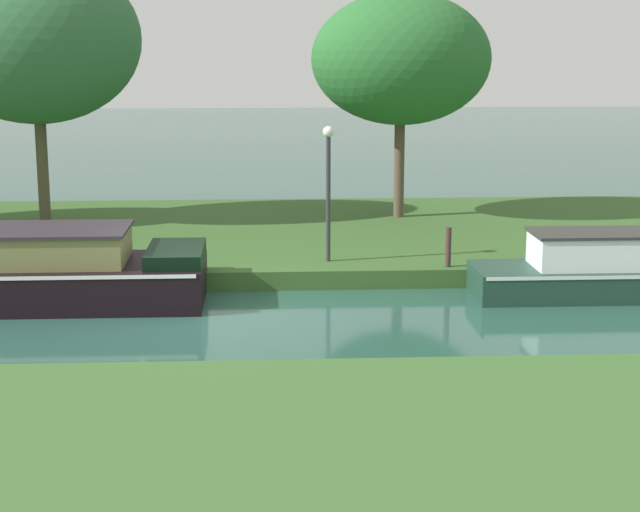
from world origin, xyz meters
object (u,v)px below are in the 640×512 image
at_px(lamp_post, 328,177).
at_px(mooring_post_near, 448,247).
at_px(mooring_post_far, 62,255).
at_px(willow_tree_centre, 34,40).
at_px(forest_narrowboat, 638,268).
at_px(willow_tree_right, 401,59).

xyz_separation_m(lamp_post, mooring_post_near, (2.51, -0.72, -1.42)).
bearing_deg(mooring_post_far, willow_tree_centre, 104.81).
height_order(forest_narrowboat, mooring_post_far, forest_narrowboat).
height_order(willow_tree_centre, mooring_post_far, willow_tree_centre).
height_order(mooring_post_near, mooring_post_far, mooring_post_near).
relative_size(lamp_post, mooring_post_near, 3.44).
distance_m(willow_tree_right, lamp_post, 6.49).
bearing_deg(willow_tree_centre, mooring_post_near, -31.62).
height_order(willow_tree_centre, mooring_post_near, willow_tree_centre).
bearing_deg(willow_tree_right, mooring_post_near, -87.92).
distance_m(willow_tree_right, mooring_post_far, 10.81).
bearing_deg(lamp_post, mooring_post_near, -15.94).
bearing_deg(willow_tree_centre, willow_tree_right, 2.07).
relative_size(willow_tree_right, mooring_post_far, 8.43).
xyz_separation_m(willow_tree_centre, mooring_post_near, (9.69, -5.97, -4.30)).
distance_m(willow_tree_right, mooring_post_near, 7.37).
bearing_deg(mooring_post_far, mooring_post_near, 0.00).
relative_size(forest_narrowboat, mooring_post_near, 7.44).
relative_size(willow_tree_centre, lamp_post, 2.35).
xyz_separation_m(willow_tree_centre, mooring_post_far, (1.58, -5.97, -4.37)).
distance_m(forest_narrowboat, willow_tree_right, 9.33).
xyz_separation_m(willow_tree_right, lamp_post, (-2.28, -5.59, -2.38)).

